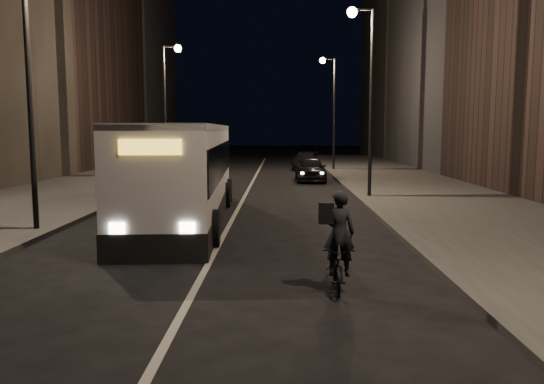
{
  "coord_description": "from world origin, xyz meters",
  "views": [
    {
      "loc": [
        1.66,
        -11.4,
        3.09
      ],
      "look_at": [
        1.44,
        1.97,
        1.5
      ],
      "focal_mm": 35.0,
      "sensor_mm": 36.0,
      "label": 1
    }
  ],
  "objects_px": {
    "streetlight_right_mid": "(366,76)",
    "car_mid": "(211,161)",
    "streetlight_right_far": "(331,98)",
    "city_bus": "(184,169)",
    "car_near": "(310,169)",
    "streetlight_left_near": "(36,49)",
    "car_far": "(306,161)",
    "streetlight_left_far": "(169,93)",
    "cyclist_on_bicycle": "(338,257)"
  },
  "relations": [
    {
      "from": "streetlight_right_mid",
      "to": "car_mid",
      "type": "xyz_separation_m",
      "value": [
        -8.9,
        16.04,
        -4.67
      ]
    },
    {
      "from": "streetlight_right_far",
      "to": "city_bus",
      "type": "relative_size",
      "value": 0.67
    },
    {
      "from": "city_bus",
      "to": "car_near",
      "type": "height_order",
      "value": "city_bus"
    },
    {
      "from": "streetlight_left_near",
      "to": "car_far",
      "type": "xyz_separation_m",
      "value": [
        8.93,
        25.61,
        -4.69
      ]
    },
    {
      "from": "streetlight_right_mid",
      "to": "car_mid",
      "type": "distance_m",
      "value": 18.92
    },
    {
      "from": "streetlight_left_far",
      "to": "city_bus",
      "type": "height_order",
      "value": "streetlight_left_far"
    },
    {
      "from": "car_near",
      "to": "car_mid",
      "type": "distance_m",
      "value": 10.53
    },
    {
      "from": "streetlight_left_near",
      "to": "cyclist_on_bicycle",
      "type": "distance_m",
      "value": 10.83
    },
    {
      "from": "streetlight_left_near",
      "to": "city_bus",
      "type": "height_order",
      "value": "streetlight_left_near"
    },
    {
      "from": "cyclist_on_bicycle",
      "to": "car_far",
      "type": "relative_size",
      "value": 0.43
    },
    {
      "from": "car_near",
      "to": "streetlight_right_mid",
      "type": "bearing_deg",
      "value": -77.52
    },
    {
      "from": "streetlight_right_mid",
      "to": "city_bus",
      "type": "bearing_deg",
      "value": -141.26
    },
    {
      "from": "streetlight_right_mid",
      "to": "streetlight_left_far",
      "type": "distance_m",
      "value": 14.62
    },
    {
      "from": "streetlight_left_near",
      "to": "cyclist_on_bicycle",
      "type": "bearing_deg",
      "value": -33.89
    },
    {
      "from": "car_near",
      "to": "car_mid",
      "type": "relative_size",
      "value": 1.02
    },
    {
      "from": "streetlight_right_far",
      "to": "car_mid",
      "type": "height_order",
      "value": "streetlight_right_far"
    },
    {
      "from": "car_far",
      "to": "cyclist_on_bicycle",
      "type": "bearing_deg",
      "value": -84.36
    },
    {
      "from": "streetlight_right_mid",
      "to": "car_mid",
      "type": "bearing_deg",
      "value": 119.03
    },
    {
      "from": "streetlight_right_mid",
      "to": "streetlight_left_far",
      "type": "height_order",
      "value": "same"
    },
    {
      "from": "car_mid",
      "to": "car_far",
      "type": "relative_size",
      "value": 0.92
    },
    {
      "from": "city_bus",
      "to": "streetlight_left_near",
      "type": "bearing_deg",
      "value": -150.01
    },
    {
      "from": "streetlight_right_far",
      "to": "city_bus",
      "type": "height_order",
      "value": "streetlight_right_far"
    },
    {
      "from": "streetlight_right_far",
      "to": "cyclist_on_bicycle",
      "type": "height_order",
      "value": "streetlight_right_far"
    },
    {
      "from": "streetlight_left_near",
      "to": "city_bus",
      "type": "distance_m",
      "value": 5.73
    },
    {
      "from": "car_near",
      "to": "streetlight_left_far",
      "type": "bearing_deg",
      "value": 167.52
    },
    {
      "from": "streetlight_left_far",
      "to": "city_bus",
      "type": "bearing_deg",
      "value": -76.51
    },
    {
      "from": "streetlight_left_near",
      "to": "car_near",
      "type": "xyz_separation_m",
      "value": [
        8.76,
        16.17,
        -4.63
      ]
    },
    {
      "from": "streetlight_left_far",
      "to": "car_near",
      "type": "relative_size",
      "value": 1.89
    },
    {
      "from": "city_bus",
      "to": "car_mid",
      "type": "bearing_deg",
      "value": 92.04
    },
    {
      "from": "city_bus",
      "to": "cyclist_on_bicycle",
      "type": "xyz_separation_m",
      "value": [
        4.36,
        -7.88,
        -1.1
      ]
    },
    {
      "from": "city_bus",
      "to": "car_mid",
      "type": "xyz_separation_m",
      "value": [
        -1.97,
        21.6,
        -1.06
      ]
    },
    {
      "from": "streetlight_right_mid",
      "to": "streetlight_left_near",
      "type": "height_order",
      "value": "same"
    },
    {
      "from": "streetlight_left_near",
      "to": "car_near",
      "type": "height_order",
      "value": "streetlight_left_near"
    },
    {
      "from": "streetlight_left_far",
      "to": "car_mid",
      "type": "distance_m",
      "value": 7.83
    },
    {
      "from": "cyclist_on_bicycle",
      "to": "car_near",
      "type": "distance_m",
      "value": 21.62
    },
    {
      "from": "streetlight_left_near",
      "to": "car_mid",
      "type": "xyz_separation_m",
      "value": [
        1.77,
        24.04,
        -4.67
      ]
    },
    {
      "from": "city_bus",
      "to": "cyclist_on_bicycle",
      "type": "relative_size",
      "value": 6.18
    },
    {
      "from": "streetlight_right_mid",
      "to": "cyclist_on_bicycle",
      "type": "bearing_deg",
      "value": -100.83
    },
    {
      "from": "city_bus",
      "to": "car_far",
      "type": "distance_m",
      "value": 23.77
    },
    {
      "from": "streetlight_left_far",
      "to": "car_mid",
      "type": "relative_size",
      "value": 1.92
    },
    {
      "from": "car_far",
      "to": "streetlight_left_far",
      "type": "bearing_deg",
      "value": -132.38
    },
    {
      "from": "streetlight_left_far",
      "to": "cyclist_on_bicycle",
      "type": "xyz_separation_m",
      "value": [
        8.09,
        -23.44,
        -4.71
      ]
    },
    {
      "from": "streetlight_right_mid",
      "to": "car_far",
      "type": "distance_m",
      "value": 18.31
    },
    {
      "from": "streetlight_left_near",
      "to": "car_near",
      "type": "distance_m",
      "value": 18.96
    },
    {
      "from": "streetlight_left_far",
      "to": "car_near",
      "type": "bearing_deg",
      "value": -11.82
    },
    {
      "from": "city_bus",
      "to": "car_near",
      "type": "bearing_deg",
      "value": 66.73
    },
    {
      "from": "streetlight_right_far",
      "to": "car_mid",
      "type": "distance_m",
      "value": 10.05
    },
    {
      "from": "streetlight_right_mid",
      "to": "streetlight_right_far",
      "type": "relative_size",
      "value": 1.0
    },
    {
      "from": "streetlight_left_far",
      "to": "car_far",
      "type": "relative_size",
      "value": 1.77
    },
    {
      "from": "cyclist_on_bicycle",
      "to": "car_far",
      "type": "distance_m",
      "value": 31.06
    }
  ]
}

